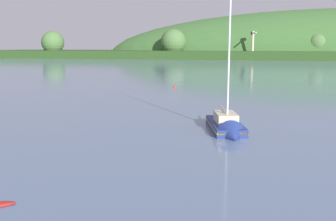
{
  "coord_description": "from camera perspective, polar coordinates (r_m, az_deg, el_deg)",
  "views": [
    {
      "loc": [
        7.28,
        -0.21,
        7.92
      ],
      "look_at": [
        -2.77,
        32.28,
        1.94
      ],
      "focal_mm": 39.45,
      "sensor_mm": 36.0,
      "label": 1
    }
  ],
  "objects": [
    {
      "name": "sailboat_outer_reach",
      "position": [
        34.81,
        9.12,
        -2.72
      ],
      "size": [
        5.19,
        8.6,
        13.63
      ],
      "rotation": [
        0.0,
        0.0,
        5.04
      ],
      "color": "navy",
      "rests_on": "ground"
    },
    {
      "name": "dockside_crane",
      "position": [
        219.13,
        12.95,
        9.62
      ],
      "size": [
        4.42,
        11.15,
        16.13
      ],
      "rotation": [
        0.0,
        0.0,
        4.96
      ],
      "color": "#4C4C51",
      "rests_on": "ground"
    },
    {
      "name": "mooring_buoy_midchannel",
      "position": [
        71.82,
        1.03,
        3.64
      ],
      "size": [
        0.6,
        0.6,
        0.68
      ],
      "color": "red",
      "rests_on": "ground"
    }
  ]
}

